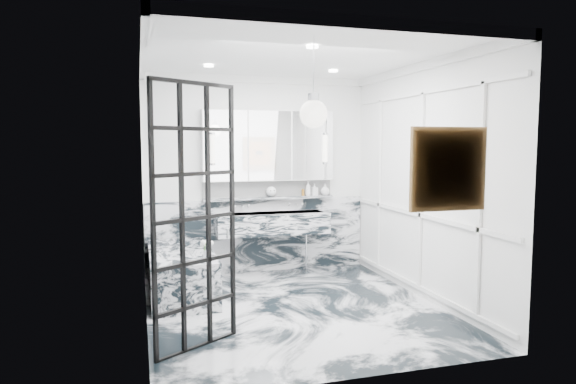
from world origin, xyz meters
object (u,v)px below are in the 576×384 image
object	(u,v)px
crittall_door	(195,218)
bathtub	(181,273)
trough_sink	(272,223)
mirror_cabinet	(269,146)

from	to	relation	value
crittall_door	bathtub	size ratio (longest dim) A/B	1.44
crittall_door	trough_sink	xyz separation A→B (m)	(1.32, 2.37, -0.46)
bathtub	mirror_cabinet	bearing A→B (deg)	32.06
crittall_door	mirror_cabinet	distance (m)	2.93
crittall_door	mirror_cabinet	bearing A→B (deg)	30.41
crittall_door	bathtub	bearing A→B (deg)	58.07
bathtub	trough_sink	bearing A→B (deg)	26.48
mirror_cabinet	bathtub	xyz separation A→B (m)	(-1.32, -0.83, -1.54)
crittall_door	trough_sink	bearing A→B (deg)	28.76
trough_sink	mirror_cabinet	xyz separation A→B (m)	(-0.00, 0.17, 1.09)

